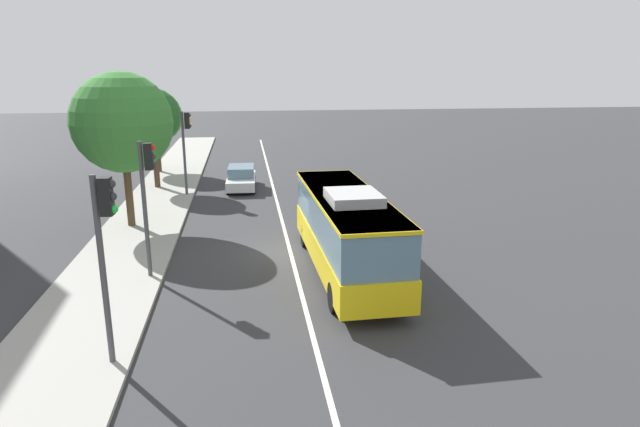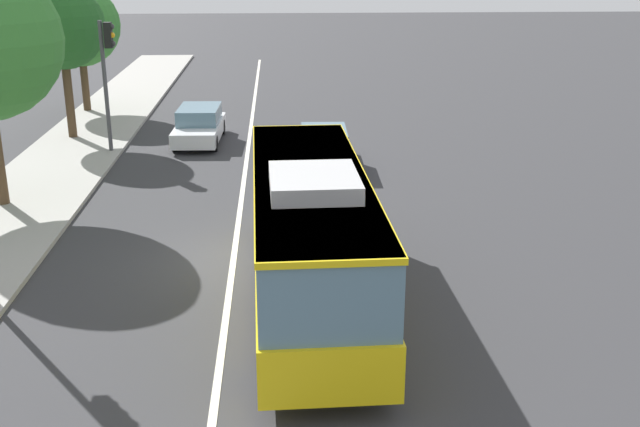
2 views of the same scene
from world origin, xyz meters
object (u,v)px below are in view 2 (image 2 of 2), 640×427
Objects in this scene: street_tree_kerbside_centre at (79,26)px; street_tree_kerbside_right at (61,27)px; transit_bus at (310,230)px; sedan_white at (199,125)px; sedan_silver at (324,148)px; traffic_light_near_corner at (107,64)px.

street_tree_kerbside_right is (-5.73, -0.69, 0.50)m from street_tree_kerbside_centre.
street_tree_kerbside_right is (16.55, 9.46, 2.93)m from transit_bus.
transit_bus is 19.28m from street_tree_kerbside_right.
sedan_white is (15.87, 3.99, -1.09)m from transit_bus.
street_tree_kerbside_centre reaches higher than sedan_silver.
street_tree_kerbside_right is at bearing 28.14° from transit_bus.
transit_bus is 1.94× the size of traffic_light_near_corner.
sedan_white is 0.74× the size of street_tree_kerbside_centre.
sedan_silver is 0.87× the size of traffic_light_near_corner.
traffic_light_near_corner is (14.07, 7.21, 1.75)m from transit_bus.
sedan_white and sedan_silver have the same top height.
transit_bus is at bearing 16.14° from sedan_white.
street_tree_kerbside_centre is at bearing 111.39° from traffic_light_near_corner.
sedan_silver is (11.73, -1.02, -1.09)m from transit_bus.
sedan_white is 6.50m from sedan_silver.
street_tree_kerbside_right is at bearing -95.07° from sedan_white.
sedan_silver is at bearing -133.39° from street_tree_kerbside_centre.
sedan_white is at bearing -97.08° from street_tree_kerbside_right.
street_tree_kerbside_right reaches higher than street_tree_kerbside_centre.
street_tree_kerbside_centre is (10.55, 11.16, 3.51)m from sedan_silver.
traffic_light_near_corner reaches higher than sedan_white.
traffic_light_near_corner is (-1.80, 3.21, 2.84)m from sedan_white.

